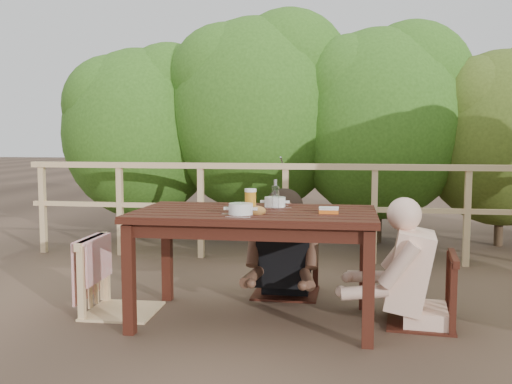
# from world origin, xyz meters

# --- Properties ---
(ground) EXTENTS (60.00, 60.00, 0.00)m
(ground) POSITION_xyz_m (0.00, 0.00, 0.00)
(ground) COLOR brown
(ground) RESTS_ON ground
(table) EXTENTS (1.65, 0.93, 0.76)m
(table) POSITION_xyz_m (0.00, 0.00, 0.38)
(table) COLOR black
(table) RESTS_ON ground
(chair_left) EXTENTS (0.53, 0.53, 1.04)m
(chair_left) POSITION_xyz_m (-0.99, 0.04, 0.52)
(chair_left) COLOR tan
(chair_left) RESTS_ON ground
(chair_far) EXTENTS (0.53, 0.53, 1.05)m
(chair_far) POSITION_xyz_m (0.14, 0.72, 0.52)
(chair_far) COLOR black
(chair_far) RESTS_ON ground
(chair_right) EXTENTS (0.51, 0.51, 0.94)m
(chair_right) POSITION_xyz_m (1.14, 0.11, 0.47)
(chair_right) COLOR black
(chair_right) RESTS_ON ground
(woman) EXTENTS (0.55, 0.67, 1.34)m
(woman) POSITION_xyz_m (0.14, 0.74, 0.67)
(woman) COLOR black
(woman) RESTS_ON ground
(diner_right) EXTENTS (0.76, 0.64, 1.43)m
(diner_right) POSITION_xyz_m (1.17, 0.11, 0.72)
(diner_right) COLOR beige
(diner_right) RESTS_ON ground
(railing) EXTENTS (5.60, 0.10, 1.01)m
(railing) POSITION_xyz_m (0.00, 2.00, 0.51)
(railing) COLOR tan
(railing) RESTS_ON ground
(hedge_row) EXTENTS (6.60, 1.60, 3.80)m
(hedge_row) POSITION_xyz_m (0.40, 3.20, 1.90)
(hedge_row) COLOR #2E5718
(hedge_row) RESTS_ON ground
(soup_near) EXTENTS (0.27, 0.27, 0.09)m
(soup_near) POSITION_xyz_m (-0.06, -0.21, 0.81)
(soup_near) COLOR white
(soup_near) RESTS_ON table
(soup_far) EXTENTS (0.26, 0.26, 0.09)m
(soup_far) POSITION_xyz_m (0.11, 0.25, 0.80)
(soup_far) COLOR white
(soup_far) RESTS_ON table
(bread_roll) EXTENTS (0.12, 0.09, 0.07)m
(bread_roll) POSITION_xyz_m (0.04, -0.17, 0.80)
(bread_roll) COLOR olive
(bread_roll) RESTS_ON table
(beer_glass) EXTENTS (0.08, 0.08, 0.16)m
(beer_glass) POSITION_xyz_m (-0.04, 0.06, 0.84)
(beer_glass) COLOR #C89012
(beer_glass) RESTS_ON table
(bottle) EXTENTS (0.05, 0.05, 0.22)m
(bottle) POSITION_xyz_m (0.13, 0.11, 0.87)
(bottle) COLOR white
(bottle) RESTS_ON table
(butter_tub) EXTENTS (0.13, 0.10, 0.06)m
(butter_tub) POSITION_xyz_m (0.51, -0.06, 0.79)
(butter_tub) COLOR white
(butter_tub) RESTS_ON table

